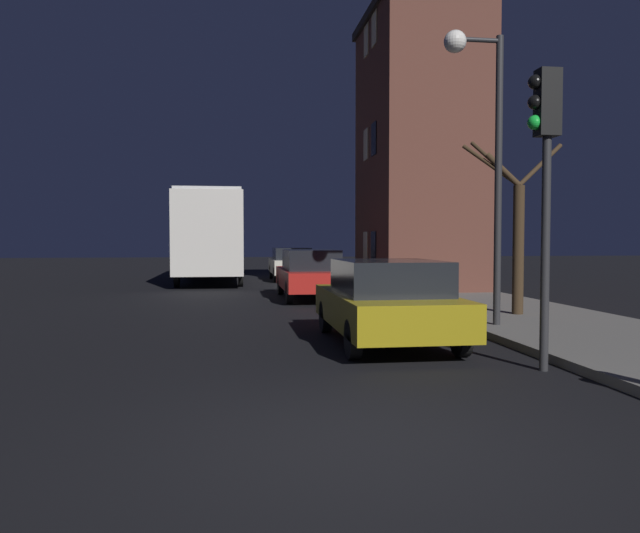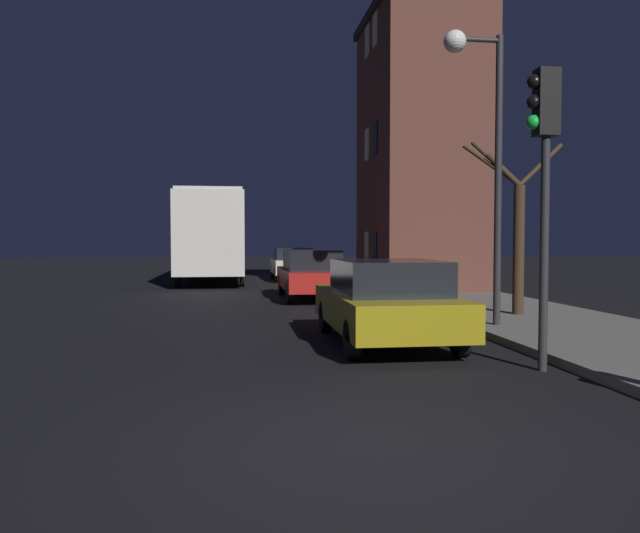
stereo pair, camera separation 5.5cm
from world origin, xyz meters
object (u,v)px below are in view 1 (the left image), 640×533
Objects in this scene: traffic_light at (545,155)px; car_mid_lane at (310,273)px; streetlamp at (480,120)px; bare_tree at (516,229)px; bus at (211,230)px; car_near_lane at (386,300)px; car_far_lane at (291,263)px.

car_mid_lane is at bearing 99.70° from traffic_light.
streetlamp reaches higher than bare_tree.
bus is at bearing 117.43° from bare_tree.
streetlamp is at bearing -70.04° from bus.
traffic_light is at bearing -80.30° from car_mid_lane.
car_mid_lane is at bearing 125.24° from bare_tree.
car_near_lane is 0.90× the size of car_mid_lane.
car_far_lane is (-0.05, 17.06, 0.01)m from car_near_lane.
bare_tree is at bearing 68.14° from traffic_light.
car_far_lane is at bearing 104.56° from bare_tree.
car_mid_lane is 1.14× the size of car_far_lane.
bare_tree is at bearing 47.03° from streetlamp.
car_mid_lane is at bearing 91.98° from car_near_lane.
car_near_lane is 1.03× the size of car_far_lane.
car_mid_lane reaches higher than car_far_lane.
traffic_light is at bearing -75.08° from bus.
traffic_light reaches higher than car_near_lane.
traffic_light is at bearing -57.73° from car_near_lane.
car_near_lane is at bearing -142.99° from bare_tree.
bare_tree is (1.55, 1.67, -2.05)m from streetlamp.
bus is at bearing 111.40° from car_mid_lane.
car_near_lane is 8.37m from car_mid_lane.
car_near_lane is (-1.56, 2.48, -2.20)m from traffic_light.
traffic_light is (-0.55, -3.57, -1.15)m from streetlamp.
streetlamp is 1.38× the size of traffic_light.
car_near_lane is at bearing -152.58° from streetlamp.
car_mid_lane is (-3.96, 5.60, -1.27)m from bare_tree.
streetlamp is at bearing 27.42° from car_near_lane.
car_near_lane is (-3.67, -2.76, -1.30)m from bare_tree.
car_far_lane is at bearing 7.29° from bus.
bare_tree is 6.97m from car_mid_lane.
car_near_lane is at bearing -88.02° from car_mid_lane.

